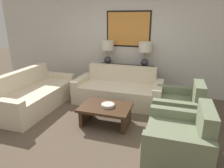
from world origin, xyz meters
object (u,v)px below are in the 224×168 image
at_px(table_lamp_left, 108,49).
at_px(armchair_near_camera, 179,140).
at_px(coffee_table, 106,111).
at_px(console_table, 125,80).
at_px(couch_by_back_wall, 119,91).
at_px(couch_by_side, 35,95).
at_px(armchair_near_back_wall, 179,108).
at_px(table_lamp_right, 145,51).
at_px(decorative_bowl, 108,105).

relative_size(table_lamp_left, armchair_near_camera, 0.65).
bearing_deg(coffee_table, table_lamp_left, 107.47).
distance_m(console_table, couch_by_back_wall, 0.67).
xyz_separation_m(couch_by_side, coffee_table, (1.82, -0.27, -0.01)).
bearing_deg(armchair_near_back_wall, couch_by_side, -174.40).
bearing_deg(console_table, coffee_table, -88.08).
bearing_deg(table_lamp_right, couch_by_back_wall, -127.18).
bearing_deg(armchair_near_back_wall, coffee_table, -156.73).
height_order(table_lamp_left, table_lamp_right, same).
relative_size(coffee_table, decorative_bowl, 3.78).
relative_size(table_lamp_left, couch_by_back_wall, 0.31).
bearing_deg(console_table, couch_by_side, -139.23).
xyz_separation_m(console_table, table_lamp_left, (-0.50, 0.00, 0.81)).
bearing_deg(table_lamp_left, decorative_bowl, -71.19).
distance_m(table_lamp_left, armchair_near_camera, 3.18).
relative_size(table_lamp_right, couch_by_side, 0.31).
bearing_deg(table_lamp_left, armchair_near_camera, -51.10).
distance_m(coffee_table, armchair_near_back_wall, 1.47).
distance_m(table_lamp_right, coffee_table, 2.06).
relative_size(console_table, table_lamp_right, 2.33).
bearing_deg(couch_by_side, armchair_near_camera, -15.00).
distance_m(couch_by_side, decorative_bowl, 1.89).
bearing_deg(couch_by_back_wall, table_lamp_left, 127.18).
distance_m(coffee_table, armchair_near_camera, 1.47).
height_order(table_lamp_left, decorative_bowl, table_lamp_left).
relative_size(table_lamp_left, armchair_near_back_wall, 0.65).
distance_m(decorative_bowl, armchair_near_back_wall, 1.43).
relative_size(coffee_table, armchair_near_back_wall, 0.96).
relative_size(couch_by_back_wall, decorative_bowl, 8.27).
height_order(couch_by_back_wall, couch_by_side, same).
distance_m(couch_by_back_wall, coffee_table, 1.13).
distance_m(coffee_table, decorative_bowl, 0.14).
height_order(table_lamp_right, decorative_bowl, table_lamp_right).
bearing_deg(armchair_near_back_wall, table_lamp_left, 147.70).
distance_m(couch_by_back_wall, couch_by_side, 1.96).
bearing_deg(table_lamp_left, armchair_near_back_wall, -32.30).
height_order(couch_by_back_wall, decorative_bowl, couch_by_back_wall).
relative_size(table_lamp_right, armchair_near_camera, 0.65).
xyz_separation_m(couch_by_side, armchair_near_back_wall, (3.17, 0.31, -0.00)).
height_order(couch_by_side, armchair_near_back_wall, couch_by_side).
bearing_deg(console_table, table_lamp_left, 180.00).
relative_size(coffee_table, armchair_near_camera, 0.96).
relative_size(table_lamp_right, armchair_near_back_wall, 0.65).
distance_m(table_lamp_right, decorative_bowl, 1.99).
xyz_separation_m(couch_by_back_wall, armchair_near_camera, (1.41, -1.71, -0.00)).
height_order(table_lamp_left, couch_by_side, table_lamp_left).
bearing_deg(armchair_near_back_wall, table_lamp_right, 126.85).
xyz_separation_m(couch_by_back_wall, coffee_table, (0.06, -1.13, -0.01)).
height_order(couch_by_side, coffee_table, couch_by_side).
xyz_separation_m(decorative_bowl, armchair_near_back_wall, (1.30, 0.58, -0.13)).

